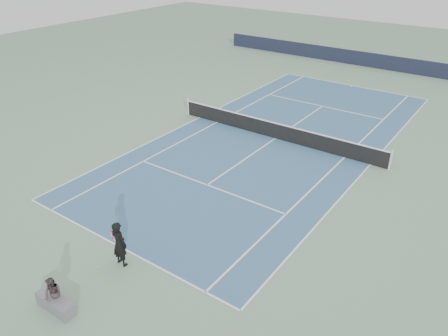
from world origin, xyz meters
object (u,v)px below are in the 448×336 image
Objects in this scene: tennis_ball at (96,272)px; tennis_player at (119,244)px; spectator_bench at (54,299)px; tennis_net at (276,130)px.

tennis_player is at bearing 66.27° from tennis_ball.
tennis_player reaches higher than tennis_ball.
tennis_player reaches higher than spectator_bench.
tennis_net is 13.33m from tennis_ball.
tennis_net is 8.81× the size of spectator_bench.
tennis_player reaches higher than tennis_net.
tennis_net is 15.15m from spectator_bench.
spectator_bench is (0.30, -1.81, 0.39)m from tennis_ball.
tennis_ball is at bearing -87.99° from tennis_net.
tennis_net is at bearing 92.01° from tennis_ball.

